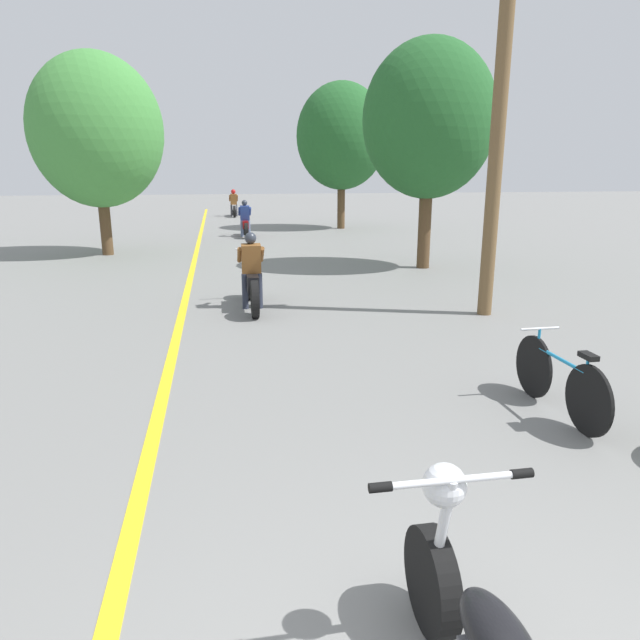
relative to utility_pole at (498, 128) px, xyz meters
The scene contains 9 objects.
lane_stripe_center 7.69m from the utility_pole, 137.77° to the left, with size 0.14×48.00×0.01m, color yellow.
utility_pole is the anchor object (origin of this frame).
roadside_tree_right_near 4.91m from the utility_pole, 82.56° to the left, with size 3.26×2.94×5.49m.
roadside_tree_right_far 15.21m from the utility_pole, 87.39° to the left, with size 3.76×3.38×5.95m.
roadside_tree_left 11.68m from the utility_pole, 131.78° to the left, with size 3.69×3.32×5.63m.
motorcycle_rider_lead 4.87m from the utility_pole, 163.49° to the left, with size 0.50×2.12×1.37m.
motorcycle_rider_mid 13.51m from the utility_pole, 105.35° to the left, with size 0.50×1.94×1.35m.
motorcycle_rider_far 23.09m from the utility_pole, 99.11° to the left, with size 0.50×2.14×1.43m.
bicycle_parked 5.04m from the utility_pole, 105.92° to the right, with size 0.44×1.66×0.81m.
Camera 1 is at (-1.01, -1.35, 2.44)m, focal length 32.00 mm.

